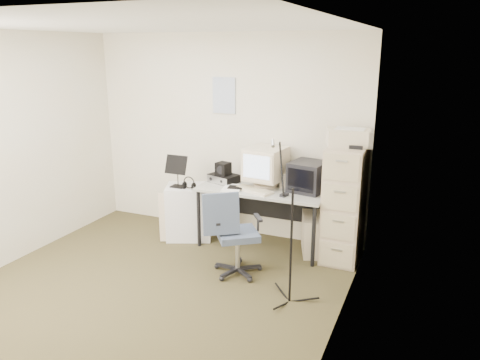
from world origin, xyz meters
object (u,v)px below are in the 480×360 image
at_px(office_chair, 238,233).
at_px(side_cart, 189,212).
at_px(filing_cabinet, 344,204).
at_px(desk, 263,217).

relative_size(office_chair, side_cart, 1.36).
relative_size(filing_cabinet, desk, 0.87).
bearing_deg(office_chair, desk, 54.76).
bearing_deg(side_cart, office_chair, -58.01).
relative_size(filing_cabinet, office_chair, 1.42).
bearing_deg(filing_cabinet, office_chair, -139.65).
relative_size(desk, office_chair, 1.64).
bearing_deg(filing_cabinet, side_cart, -176.09).
xyz_separation_m(office_chair, side_cart, (-0.95, 0.67, -0.12)).
xyz_separation_m(filing_cabinet, desk, (-0.95, -0.03, -0.29)).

